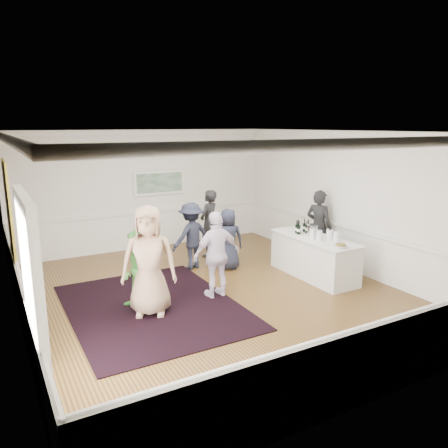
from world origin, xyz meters
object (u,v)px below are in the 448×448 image
bartender (319,227)px  guest_lilac (217,255)px  guest_navy (228,239)px  nut_bowl (341,246)px  guest_dark_a (191,236)px  guest_green (139,271)px  serving_table (314,257)px  guest_tan (149,261)px  guest_dark_b (209,224)px  ice_bucket (312,231)px

bartender → guest_lilac: bartender is taller
bartender → guest_navy: bearing=51.9°
bartender → guest_navy: bartender is taller
nut_bowl → guest_lilac: bearing=159.3°
guest_dark_a → guest_green: bearing=28.8°
serving_table → guest_dark_a: bearing=139.4°
guest_tan → guest_green: 0.39m
guest_dark_b → guest_navy: bearing=54.4°
serving_table → ice_bucket: 0.58m
guest_dark_a → guest_navy: bearing=133.9°
guest_lilac → nut_bowl: 2.52m
bartender → nut_bowl: 1.81m
nut_bowl → bartender: bearing=62.9°
guest_tan → guest_green: bearing=132.8°
guest_tan → guest_green: (-0.10, 0.28, -0.25)m
guest_lilac → guest_navy: bearing=-128.8°
ice_bucket → guest_dark_b: bearing=120.6°
guest_tan → ice_bucket: 3.93m
bartender → nut_bowl: (-0.82, -1.61, 0.03)m
bartender → guest_dark_b: bartender is taller
guest_navy → nut_bowl: size_ratio=5.16×
guest_green → guest_navy: bearing=84.0°
ice_bucket → guest_lilac: bearing=-176.5°
guest_dark_a → nut_bowl: (2.06, -2.72, 0.15)m
serving_table → bartender: (0.74, 0.73, 0.45)m
guest_tan → nut_bowl: bearing=12.2°
guest_green → guest_navy: guest_green is taller
guest_dark_b → ice_bucket: 2.73m
serving_table → guest_tan: 3.91m
guest_dark_a → guest_dark_b: guest_dark_b is taller
serving_table → guest_lilac: bearing=179.9°
guest_green → guest_lilac: (1.53, -0.15, 0.12)m
guest_lilac → guest_navy: guest_lilac is taller
bartender → guest_tan: bearing=79.2°
guest_dark_b → nut_bowl: bearing=78.6°
guest_lilac → guest_dark_b: size_ratio=0.99×
guest_tan → guest_dark_b: (2.53, 2.63, -0.13)m
guest_green → guest_dark_a: (1.82, 1.68, 0.05)m
bartender → ice_bucket: 0.90m
guest_lilac → ice_bucket: (2.49, 0.15, 0.16)m
guest_tan → guest_green: size_ratio=1.34×
serving_table → guest_green: size_ratio=1.51×
guest_dark_a → nut_bowl: 3.42m
bartender → guest_green: (-4.71, -0.57, -0.17)m
bartender → guest_navy: (-2.15, 0.65, -0.18)m
serving_table → guest_dark_a: size_ratio=1.41×
nut_bowl → serving_table: bearing=84.7°
serving_table → ice_bucket: size_ratio=8.53×
guest_green → guest_dark_a: 2.48m
guest_tan → ice_bucket: bearing=27.7°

